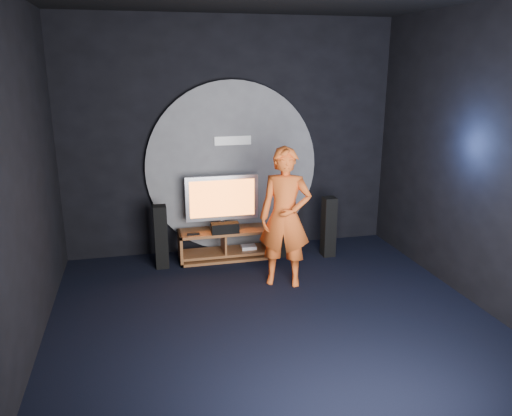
{
  "coord_description": "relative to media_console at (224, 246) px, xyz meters",
  "views": [
    {
      "loc": [
        -1.38,
        -4.87,
        2.8
      ],
      "look_at": [
        0.04,
        1.05,
        1.05
      ],
      "focal_mm": 35.0,
      "sensor_mm": 36.0,
      "label": 1
    }
  ],
  "objects": [
    {
      "name": "back_wall",
      "position": [
        0.22,
        0.45,
        1.55
      ],
      "size": [
        5.0,
        0.04,
        3.5
      ],
      "primitive_type": "cube",
      "color": "black",
      "rests_on": "ground"
    },
    {
      "name": "right_wall",
      "position": [
        2.72,
        -2.05,
        1.55
      ],
      "size": [
        0.04,
        5.0,
        3.5
      ],
      "primitive_type": "cube",
      "color": "black",
      "rests_on": "ground"
    },
    {
      "name": "subwoofer",
      "position": [
        0.89,
        -0.03,
        -0.03
      ],
      "size": [
        0.3,
        0.3,
        0.33
      ],
      "primitive_type": "cube",
      "color": "black",
      "rests_on": "ground"
    },
    {
      "name": "center_speaker",
      "position": [
        -0.01,
        -0.15,
        0.33
      ],
      "size": [
        0.4,
        0.15,
        0.15
      ],
      "primitive_type": "cube",
      "color": "black",
      "rests_on": "media_console"
    },
    {
      "name": "left_wall",
      "position": [
        -2.28,
        -2.05,
        1.55
      ],
      "size": [
        0.04,
        5.0,
        3.5
      ],
      "primitive_type": "cube",
      "color": "black",
      "rests_on": "ground"
    },
    {
      "name": "media_console",
      "position": [
        0.0,
        0.0,
        0.0
      ],
      "size": [
        1.33,
        0.45,
        0.45
      ],
      "color": "brown",
      "rests_on": "ground"
    },
    {
      "name": "floor",
      "position": [
        0.22,
        -2.05,
        -0.2
      ],
      "size": [
        5.0,
        5.0,
        0.0
      ],
      "primitive_type": "plane",
      "color": "black",
      "rests_on": "ground"
    },
    {
      "name": "tower_speaker_left",
      "position": [
        -0.92,
        -0.12,
        0.26
      ],
      "size": [
        0.18,
        0.2,
        0.91
      ],
      "primitive_type": "cube",
      "color": "black",
      "rests_on": "ground"
    },
    {
      "name": "tower_speaker_right",
      "position": [
        1.56,
        -0.24,
        0.26
      ],
      "size": [
        0.18,
        0.2,
        0.91
      ],
      "primitive_type": "cube",
      "color": "black",
      "rests_on": "ground"
    },
    {
      "name": "tv",
      "position": [
        -0.01,
        0.07,
        0.69
      ],
      "size": [
        1.07,
        0.22,
        0.8
      ],
      "color": "#BBBBC3",
      "rests_on": "media_console"
    },
    {
      "name": "remote",
      "position": [
        -0.47,
        -0.12,
        0.27
      ],
      "size": [
        0.18,
        0.05,
        0.02
      ],
      "primitive_type": "cube",
      "color": "black",
      "rests_on": "media_console"
    },
    {
      "name": "player",
      "position": [
        0.62,
        -1.05,
        0.72
      ],
      "size": [
        0.78,
        0.65,
        1.82
      ],
      "primitive_type": "imported",
      "rotation": [
        0.0,
        0.0,
        -0.38
      ],
      "color": "#D8541D",
      "rests_on": "ground"
    },
    {
      "name": "wall_disc_panel",
      "position": [
        0.22,
        0.39,
        1.11
      ],
      "size": [
        2.6,
        0.11,
        2.6
      ],
      "color": "#515156",
      "rests_on": "ground"
    },
    {
      "name": "front_wall",
      "position": [
        0.22,
        -4.55,
        1.55
      ],
      "size": [
        5.0,
        0.04,
        3.5
      ],
      "primitive_type": "cube",
      "color": "black",
      "rests_on": "ground"
    }
  ]
}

